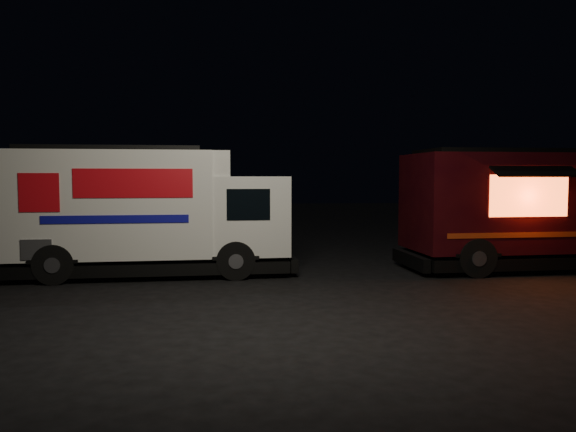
# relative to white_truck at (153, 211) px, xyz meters

# --- Properties ---
(ground) EXTENTS (80.00, 80.00, 0.00)m
(ground) POSITION_rel_white_truck_xyz_m (3.20, -2.16, -1.62)
(ground) COLOR black
(ground) RESTS_ON ground
(white_truck) EXTENTS (7.28, 2.86, 3.24)m
(white_truck) POSITION_rel_white_truck_xyz_m (0.00, 0.00, 0.00)
(white_truck) COLOR silver
(white_truck) RESTS_ON ground
(red_truck) EXTENTS (7.06, 2.97, 3.22)m
(red_truck) POSITION_rel_white_truck_xyz_m (10.04, 0.12, -0.01)
(red_truck) COLOR #35090C
(red_truck) RESTS_ON ground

